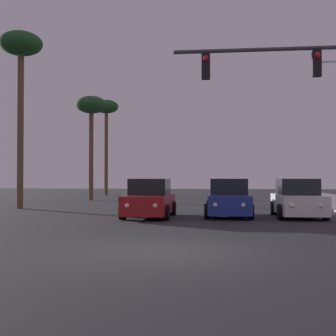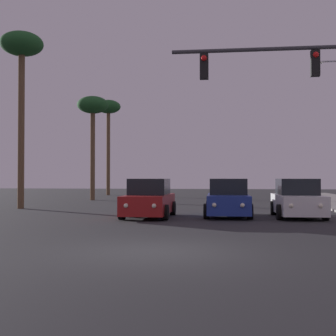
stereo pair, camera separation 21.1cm
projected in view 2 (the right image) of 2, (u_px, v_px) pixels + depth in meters
name	position (u px, v px, depth m)	size (l,w,h in m)	color
ground_plane	(157.00, 252.00, 10.92)	(120.00, 120.00, 0.00)	#28282B
car_red	(149.00, 200.00, 20.38)	(2.04, 4.31, 1.68)	maroon
car_blue	(228.00, 199.00, 20.76)	(2.04, 4.33, 1.68)	navy
car_white	(297.00, 200.00, 20.29)	(2.04, 4.33, 1.68)	silver
traffic_light_mast	(329.00, 90.00, 16.03)	(7.75, 0.36, 6.50)	#38383D
palm_tree_mid	(93.00, 110.00, 35.94)	(2.40, 2.40, 7.99)	brown
palm_tree_near	(22.00, 55.00, 26.20)	(2.40, 2.40, 9.90)	brown
palm_tree_far	(108.00, 112.00, 46.06)	(2.40, 2.40, 9.38)	brown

